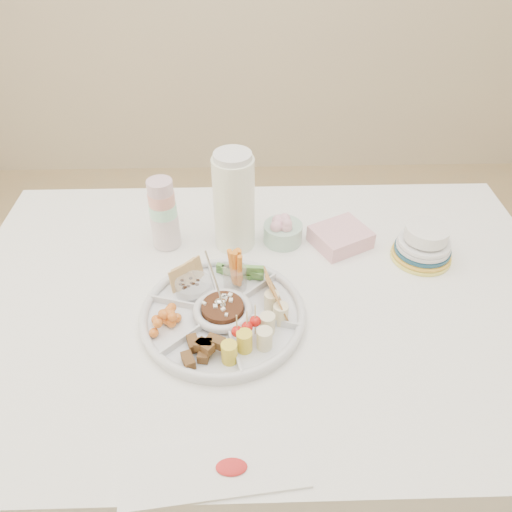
{
  "coord_description": "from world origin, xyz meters",
  "views": [
    {
      "loc": [
        -0.04,
        -0.9,
        1.62
      ],
      "look_at": [
        -0.02,
        0.02,
        0.87
      ],
      "focal_mm": 35.0,
      "sensor_mm": 36.0,
      "label": 1
    }
  ],
  "objects_px": {
    "party_tray": "(223,312)",
    "thermos": "(234,200)",
    "dining_table": "(262,387)",
    "plate_stack": "(424,243)"
  },
  "relations": [
    {
      "from": "party_tray",
      "to": "thermos",
      "type": "xyz_separation_m",
      "value": [
        0.03,
        0.29,
        0.12
      ]
    },
    {
      "from": "dining_table",
      "to": "thermos",
      "type": "bearing_deg",
      "value": 108.6
    },
    {
      "from": "party_tray",
      "to": "thermos",
      "type": "relative_size",
      "value": 1.33
    },
    {
      "from": "dining_table",
      "to": "thermos",
      "type": "height_order",
      "value": "thermos"
    },
    {
      "from": "dining_table",
      "to": "plate_stack",
      "type": "bearing_deg",
      "value": 17.04
    },
    {
      "from": "plate_stack",
      "to": "party_tray",
      "type": "bearing_deg",
      "value": -158.0
    },
    {
      "from": "party_tray",
      "to": "plate_stack",
      "type": "relative_size",
      "value": 2.38
    },
    {
      "from": "thermos",
      "to": "party_tray",
      "type": "bearing_deg",
      "value": -95.33
    },
    {
      "from": "thermos",
      "to": "plate_stack",
      "type": "distance_m",
      "value": 0.52
    },
    {
      "from": "party_tray",
      "to": "plate_stack",
      "type": "bearing_deg",
      "value": 22.0
    }
  ]
}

